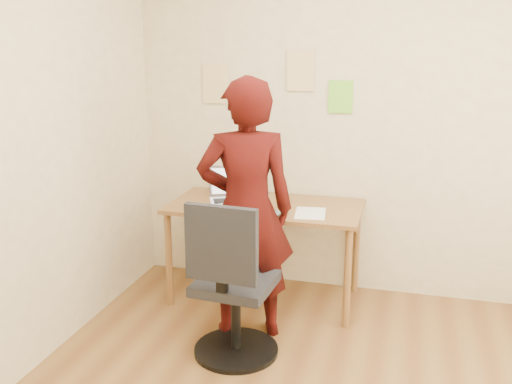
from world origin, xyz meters
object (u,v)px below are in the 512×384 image
(laptop, at_px, (232,194))
(person, at_px, (246,210))
(phone, at_px, (276,213))
(desk, at_px, (265,216))
(office_chair, at_px, (232,293))

(laptop, height_order, person, person)
(person, bearing_deg, phone, -130.05)
(phone, bearing_deg, person, -106.80)
(laptop, bearing_deg, person, -88.34)
(laptop, distance_m, person, 0.65)
(phone, bearing_deg, laptop, 150.81)
(laptop, bearing_deg, desk, -33.63)
(phone, height_order, person, person)
(laptop, distance_m, phone, 0.48)
(laptop, xyz_separation_m, phone, (0.40, -0.26, -0.05))
(office_chair, relative_size, person, 0.60)
(office_chair, xyz_separation_m, person, (-0.01, 0.35, 0.42))
(laptop, distance_m, office_chair, 1.04)
(phone, bearing_deg, office_chair, -95.91)
(person, bearing_deg, laptop, -84.32)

